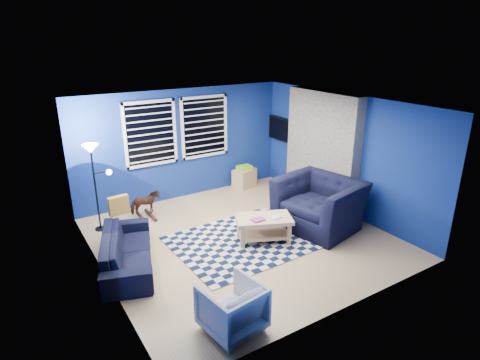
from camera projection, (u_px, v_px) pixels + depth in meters
The scene contains 18 objects.
floor at pixel (242, 238), 7.54m from camera, with size 5.00×5.00×0.00m, color tan.
ceiling at pixel (242, 105), 6.68m from camera, with size 5.00×5.00×0.00m, color white.
wall_back at pixel (183, 144), 9.10m from camera, with size 5.00×5.00×0.00m, color navy.
wall_left at pixel (97, 205), 5.86m from camera, with size 5.00×5.00×0.00m, color navy.
wall_right at pixel (343, 154), 8.36m from camera, with size 5.00×5.00×0.00m, color navy.
fireplace at pixel (321, 152), 8.70m from camera, with size 0.65×2.00×2.50m.
window_left at pixel (151, 134), 8.57m from camera, with size 1.17×0.06×1.42m.
window_right at pixel (205, 127), 9.22m from camera, with size 1.17×0.06×1.42m.
tv at pixel (282, 129), 9.87m from camera, with size 0.07×1.00×0.58m.
rug at pixel (243, 241), 7.40m from camera, with size 2.50×2.00×0.02m, color black.
sofa at pixel (127, 250), 6.55m from camera, with size 0.76×1.94×0.57m, color black.
armchair_big at pixel (319, 204), 7.82m from camera, with size 1.31×1.50×0.97m, color black.
armchair_bent at pixel (232, 308), 5.10m from camera, with size 0.71×0.73×0.66m, color gray.
rocking_horse at pixel (145, 203), 8.26m from camera, with size 0.59×0.27×0.50m, color #412114.
coffee_table at pixel (264, 224), 7.31m from camera, with size 1.15×0.94×0.50m.
cabinet at pixel (244, 177), 10.00m from camera, with size 0.64×0.52×0.55m.
floor_lamp at pixel (93, 161), 7.40m from camera, with size 0.47×0.29×1.72m.
throw_pillow at pixel (119, 205), 7.13m from camera, with size 0.36×0.11×0.34m, color #C18C2D.
Camera 1 is at (-3.60, -5.67, 3.60)m, focal length 30.00 mm.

